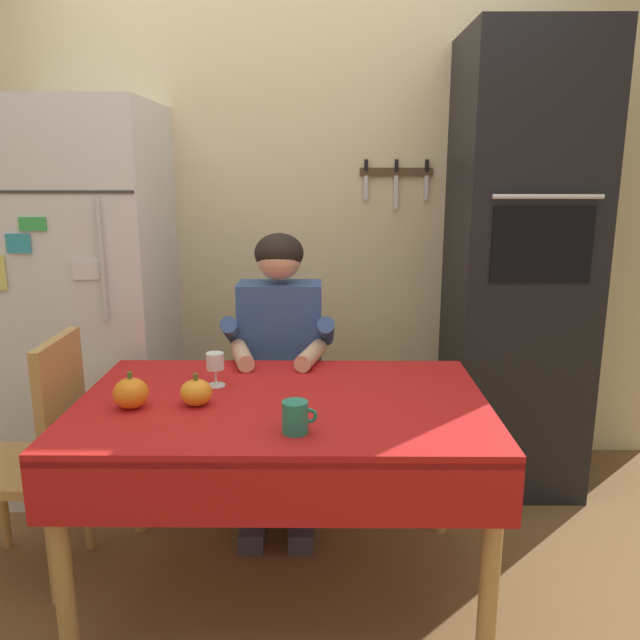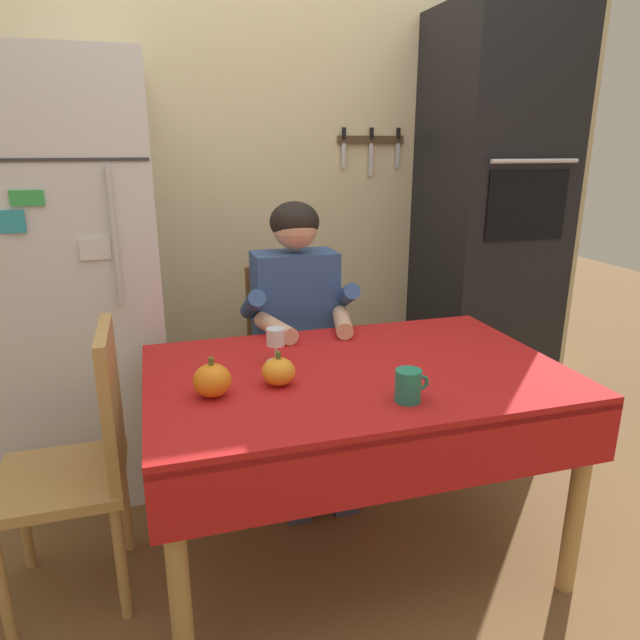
{
  "view_description": "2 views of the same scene",
  "coord_description": "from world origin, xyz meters",
  "px_view_note": "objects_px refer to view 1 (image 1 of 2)",
  "views": [
    {
      "loc": [
        0.15,
        -1.98,
        1.51
      ],
      "look_at": [
        0.13,
        0.26,
        0.98
      ],
      "focal_mm": 35.95,
      "sensor_mm": 36.0,
      "label": 1
    },
    {
      "loc": [
        -0.63,
        -1.6,
        1.47
      ],
      "look_at": [
        -0.08,
        0.25,
        0.87
      ],
      "focal_mm": 32.02,
      "sensor_mm": 36.0,
      "label": 2
    }
  ],
  "objects_px": {
    "pumpkin_large": "(196,392)",
    "pumpkin_medium": "(131,393)",
    "refrigerator": "(92,302)",
    "chair_left_side": "(39,449)",
    "wall_oven": "(518,269)",
    "chair_behind_person": "(283,387)",
    "dining_table": "(282,424)",
    "seated_person": "(280,352)",
    "coffee_mug": "(296,417)",
    "wine_glass": "(215,364)"
  },
  "relations": [
    {
      "from": "refrigerator",
      "to": "pumpkin_medium",
      "type": "distance_m",
      "value": 1.06
    },
    {
      "from": "chair_behind_person",
      "to": "coffee_mug",
      "type": "bearing_deg",
      "value": -84.11
    },
    {
      "from": "dining_table",
      "to": "coffee_mug",
      "type": "relative_size",
      "value": 13.14
    },
    {
      "from": "refrigerator",
      "to": "wall_oven",
      "type": "distance_m",
      "value": 2.01
    },
    {
      "from": "chair_behind_person",
      "to": "wine_glass",
      "type": "bearing_deg",
      "value": -107.33
    },
    {
      "from": "wall_oven",
      "to": "chair_behind_person",
      "type": "relative_size",
      "value": 2.26
    },
    {
      "from": "dining_table",
      "to": "pumpkin_medium",
      "type": "height_order",
      "value": "pumpkin_medium"
    },
    {
      "from": "wall_oven",
      "to": "chair_behind_person",
      "type": "bearing_deg",
      "value": -173.26
    },
    {
      "from": "pumpkin_large",
      "to": "pumpkin_medium",
      "type": "relative_size",
      "value": 0.89
    },
    {
      "from": "seated_person",
      "to": "pumpkin_large",
      "type": "distance_m",
      "value": 0.68
    },
    {
      "from": "chair_left_side",
      "to": "pumpkin_medium",
      "type": "height_order",
      "value": "chair_left_side"
    },
    {
      "from": "seated_person",
      "to": "chair_left_side",
      "type": "height_order",
      "value": "seated_person"
    },
    {
      "from": "refrigerator",
      "to": "chair_left_side",
      "type": "distance_m",
      "value": 0.87
    },
    {
      "from": "wine_glass",
      "to": "coffee_mug",
      "type": "bearing_deg",
      "value": -53.54
    },
    {
      "from": "pumpkin_large",
      "to": "pumpkin_medium",
      "type": "bearing_deg",
      "value": -172.5
    },
    {
      "from": "refrigerator",
      "to": "pumpkin_large",
      "type": "bearing_deg",
      "value": -54.08
    },
    {
      "from": "chair_left_side",
      "to": "pumpkin_large",
      "type": "relative_size",
      "value": 8.42
    },
    {
      "from": "dining_table",
      "to": "chair_behind_person",
      "type": "bearing_deg",
      "value": 93.64
    },
    {
      "from": "pumpkin_medium",
      "to": "chair_behind_person",
      "type": "bearing_deg",
      "value": 62.7
    },
    {
      "from": "coffee_mug",
      "to": "pumpkin_medium",
      "type": "relative_size",
      "value": 0.86
    },
    {
      "from": "pumpkin_medium",
      "to": "refrigerator",
      "type": "bearing_deg",
      "value": 115.73
    },
    {
      "from": "refrigerator",
      "to": "pumpkin_medium",
      "type": "relative_size",
      "value": 14.5
    },
    {
      "from": "seated_person",
      "to": "refrigerator",
      "type": "bearing_deg",
      "value": 162.75
    },
    {
      "from": "pumpkin_large",
      "to": "dining_table",
      "type": "bearing_deg",
      "value": 7.51
    },
    {
      "from": "dining_table",
      "to": "seated_person",
      "type": "xyz_separation_m",
      "value": [
        -0.05,
        0.6,
        0.08
      ]
    },
    {
      "from": "refrigerator",
      "to": "pumpkin_medium",
      "type": "bearing_deg",
      "value": -64.27
    },
    {
      "from": "seated_person",
      "to": "coffee_mug",
      "type": "bearing_deg",
      "value": -82.84
    },
    {
      "from": "chair_left_side",
      "to": "pumpkin_large",
      "type": "distance_m",
      "value": 0.69
    },
    {
      "from": "seated_person",
      "to": "wall_oven",
      "type": "bearing_deg",
      "value": 16.16
    },
    {
      "from": "chair_behind_person",
      "to": "seated_person",
      "type": "bearing_deg",
      "value": -90.0
    },
    {
      "from": "wall_oven",
      "to": "wine_glass",
      "type": "height_order",
      "value": "wall_oven"
    },
    {
      "from": "chair_behind_person",
      "to": "chair_left_side",
      "type": "bearing_deg",
      "value": -141.01
    },
    {
      "from": "wall_oven",
      "to": "seated_person",
      "type": "height_order",
      "value": "wall_oven"
    },
    {
      "from": "refrigerator",
      "to": "dining_table",
      "type": "xyz_separation_m",
      "value": [
        0.95,
        -0.88,
        -0.24
      ]
    },
    {
      "from": "refrigerator",
      "to": "seated_person",
      "type": "distance_m",
      "value": 0.96
    },
    {
      "from": "dining_table",
      "to": "chair_behind_person",
      "type": "xyz_separation_m",
      "value": [
        -0.05,
        0.79,
        -0.14
      ]
    },
    {
      "from": "chair_behind_person",
      "to": "wine_glass",
      "type": "height_order",
      "value": "chair_behind_person"
    },
    {
      "from": "wall_oven",
      "to": "chair_left_side",
      "type": "xyz_separation_m",
      "value": [
        -1.95,
        -0.82,
        -0.54
      ]
    },
    {
      "from": "refrigerator",
      "to": "chair_behind_person",
      "type": "xyz_separation_m",
      "value": [
        0.9,
        -0.09,
        -0.39
      ]
    },
    {
      "from": "refrigerator",
      "to": "dining_table",
      "type": "relative_size",
      "value": 1.29
    },
    {
      "from": "dining_table",
      "to": "wine_glass",
      "type": "relative_size",
      "value": 11.15
    },
    {
      "from": "pumpkin_large",
      "to": "chair_behind_person",
      "type": "bearing_deg",
      "value": 74.34
    },
    {
      "from": "coffee_mug",
      "to": "pumpkin_large",
      "type": "relative_size",
      "value": 0.97
    },
    {
      "from": "dining_table",
      "to": "pumpkin_large",
      "type": "distance_m",
      "value": 0.31
    },
    {
      "from": "dining_table",
      "to": "chair_left_side",
      "type": "relative_size",
      "value": 1.51
    },
    {
      "from": "pumpkin_large",
      "to": "wine_glass",
      "type": "bearing_deg",
      "value": 80.15
    },
    {
      "from": "wall_oven",
      "to": "coffee_mug",
      "type": "xyz_separation_m",
      "value": [
        -0.99,
        -1.19,
        -0.26
      ]
    },
    {
      "from": "refrigerator",
      "to": "chair_left_side",
      "type": "xyz_separation_m",
      "value": [
        0.05,
        -0.78,
        -0.39
      ]
    },
    {
      "from": "dining_table",
      "to": "pumpkin_large",
      "type": "relative_size",
      "value": 12.68
    },
    {
      "from": "coffee_mug",
      "to": "dining_table",
      "type": "bearing_deg",
      "value": 102.48
    }
  ]
}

